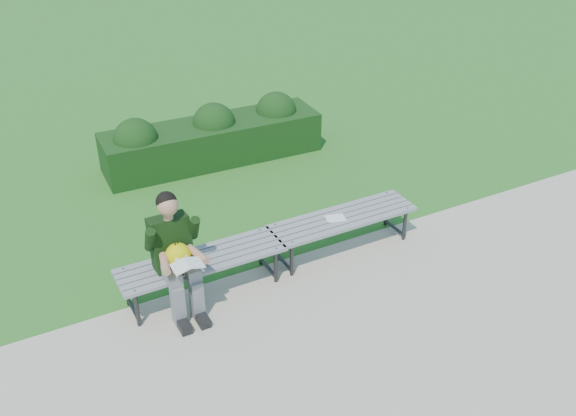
{
  "coord_description": "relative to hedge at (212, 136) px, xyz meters",
  "views": [
    {
      "loc": [
        -2.5,
        -5.45,
        4.38
      ],
      "look_at": [
        0.35,
        -0.09,
        0.77
      ],
      "focal_mm": 40.0,
      "sensor_mm": 36.0,
      "label": 1
    }
  ],
  "objects": [
    {
      "name": "paper_sheet",
      "position": [
        0.33,
        -2.98,
        0.08
      ],
      "size": [
        0.25,
        0.21,
        0.01
      ],
      "color": "white",
      "rests_on": "bench_right"
    },
    {
      "name": "bench_right",
      "position": [
        0.43,
        -2.98,
        0.03
      ],
      "size": [
        1.8,
        0.5,
        0.46
      ],
      "color": "gray",
      "rests_on": "walkway"
    },
    {
      "name": "ground",
      "position": [
        -0.64,
        -2.86,
        -0.39
      ],
      "size": [
        80.0,
        80.0,
        0.0
      ],
      "color": "#287D1C",
      "rests_on": "ground"
    },
    {
      "name": "seated_boy",
      "position": [
        -1.64,
        -3.1,
        0.33
      ],
      "size": [
        0.56,
        0.76,
        1.31
      ],
      "color": "gray",
      "rests_on": "walkway"
    },
    {
      "name": "bench_left",
      "position": [
        -1.34,
        -3.0,
        0.03
      ],
      "size": [
        1.8,
        0.5,
        0.46
      ],
      "color": "gray",
      "rests_on": "walkway"
    },
    {
      "name": "hedge",
      "position": [
        0.0,
        0.0,
        0.0
      ],
      "size": [
        3.3,
        0.95,
        0.89
      ],
      "color": "#184317",
      "rests_on": "ground"
    },
    {
      "name": "walkway",
      "position": [
        -0.64,
        -4.61,
        -0.38
      ],
      "size": [
        30.0,
        3.5,
        0.02
      ],
      "color": "beige",
      "rests_on": "ground"
    }
  ]
}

